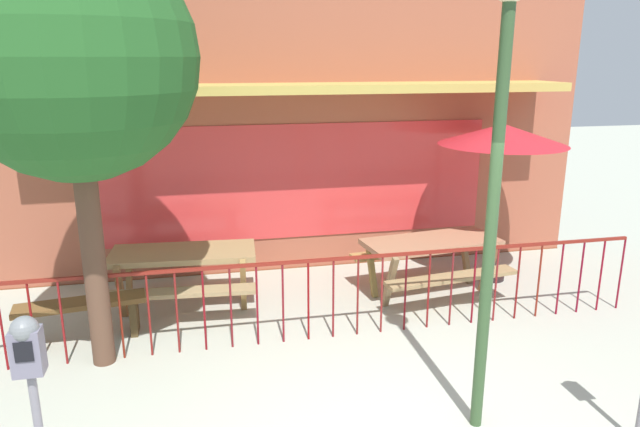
{
  "coord_description": "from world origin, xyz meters",
  "views": [
    {
      "loc": [
        -1.44,
        -3.85,
        3.13
      ],
      "look_at": [
        -0.07,
        2.49,
        1.38
      ],
      "focal_mm": 32.54,
      "sensor_mm": 36.0,
      "label": 1
    }
  ],
  "objects_px": {
    "picnic_table_left": "(184,263)",
    "street_tree": "(72,59)",
    "picnic_table_right": "(431,251)",
    "parking_meter_far": "(30,371)",
    "patio_bench": "(82,311)",
    "street_lamp": "(498,144)",
    "patio_umbrella": "(503,136)"
  },
  "relations": [
    {
      "from": "patio_bench",
      "to": "parking_meter_far",
      "type": "xyz_separation_m",
      "value": [
        0.28,
        -2.92,
        0.89
      ]
    },
    {
      "from": "street_tree",
      "to": "street_lamp",
      "type": "bearing_deg",
      "value": -28.61
    },
    {
      "from": "street_lamp",
      "to": "patio_umbrella",
      "type": "bearing_deg",
      "value": 59.81
    },
    {
      "from": "patio_bench",
      "to": "street_lamp",
      "type": "xyz_separation_m",
      "value": [
        3.65,
        -2.4,
        2.14
      ]
    },
    {
      "from": "picnic_table_left",
      "to": "picnic_table_right",
      "type": "distance_m",
      "value": 3.25
    },
    {
      "from": "patio_bench",
      "to": "parking_meter_far",
      "type": "bearing_deg",
      "value": -84.54
    },
    {
      "from": "patio_bench",
      "to": "street_tree",
      "type": "height_order",
      "value": "street_tree"
    },
    {
      "from": "street_lamp",
      "to": "picnic_table_left",
      "type": "bearing_deg",
      "value": 129.42
    },
    {
      "from": "street_tree",
      "to": "street_lamp",
      "type": "xyz_separation_m",
      "value": [
        3.36,
        -1.83,
        -0.63
      ]
    },
    {
      "from": "street_tree",
      "to": "patio_umbrella",
      "type": "bearing_deg",
      "value": 14.21
    },
    {
      "from": "parking_meter_far",
      "to": "street_tree",
      "type": "xyz_separation_m",
      "value": [
        0.01,
        2.36,
        1.87
      ]
    },
    {
      "from": "picnic_table_left",
      "to": "street_tree",
      "type": "xyz_separation_m",
      "value": [
        -0.84,
        -1.23,
        2.5
      ]
    },
    {
      "from": "patio_bench",
      "to": "street_lamp",
      "type": "height_order",
      "value": "street_lamp"
    },
    {
      "from": "patio_bench",
      "to": "street_lamp",
      "type": "relative_size",
      "value": 0.38
    },
    {
      "from": "patio_umbrella",
      "to": "street_tree",
      "type": "height_order",
      "value": "street_tree"
    },
    {
      "from": "street_tree",
      "to": "picnic_table_left",
      "type": "bearing_deg",
      "value": 55.54
    },
    {
      "from": "parking_meter_far",
      "to": "street_lamp",
      "type": "xyz_separation_m",
      "value": [
        3.37,
        0.53,
        1.25
      ]
    },
    {
      "from": "patio_bench",
      "to": "picnic_table_right",
      "type": "bearing_deg",
      "value": 5.53
    },
    {
      "from": "picnic_table_left",
      "to": "street_tree",
      "type": "height_order",
      "value": "street_tree"
    },
    {
      "from": "patio_bench",
      "to": "patio_umbrella",
      "type": "bearing_deg",
      "value": 7.77
    },
    {
      "from": "picnic_table_right",
      "to": "parking_meter_far",
      "type": "bearing_deg",
      "value": -140.75
    },
    {
      "from": "picnic_table_right",
      "to": "patio_bench",
      "type": "bearing_deg",
      "value": -174.47
    },
    {
      "from": "picnic_table_left",
      "to": "parking_meter_far",
      "type": "relative_size",
      "value": 1.18
    },
    {
      "from": "patio_umbrella",
      "to": "parking_meter_far",
      "type": "height_order",
      "value": "patio_umbrella"
    },
    {
      "from": "parking_meter_far",
      "to": "picnic_table_right",
      "type": "bearing_deg",
      "value": 39.25
    },
    {
      "from": "street_lamp",
      "to": "patio_bench",
      "type": "bearing_deg",
      "value": 146.73
    },
    {
      "from": "patio_bench",
      "to": "street_tree",
      "type": "distance_m",
      "value": 2.84
    },
    {
      "from": "picnic_table_left",
      "to": "street_lamp",
      "type": "height_order",
      "value": "street_lamp"
    },
    {
      "from": "picnic_table_right",
      "to": "patio_umbrella",
      "type": "xyz_separation_m",
      "value": [
        1.11,
        0.32,
        1.48
      ]
    },
    {
      "from": "street_tree",
      "to": "street_lamp",
      "type": "relative_size",
      "value": 1.14
    },
    {
      "from": "parking_meter_far",
      "to": "street_tree",
      "type": "distance_m",
      "value": 3.01
    },
    {
      "from": "picnic_table_right",
      "to": "patio_bench",
      "type": "height_order",
      "value": "picnic_table_right"
    }
  ]
}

